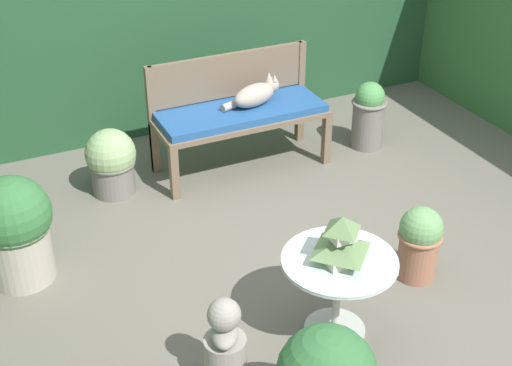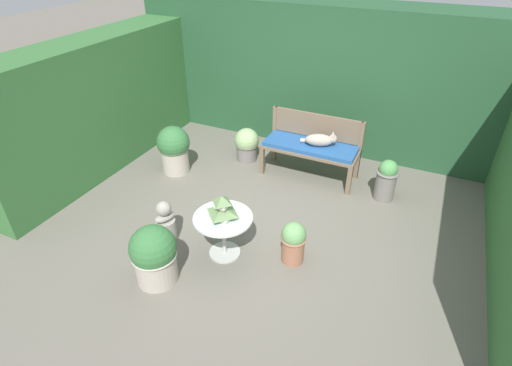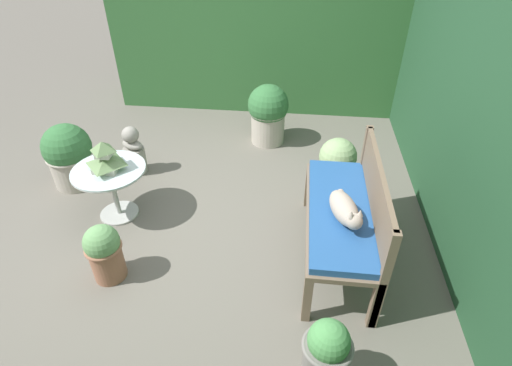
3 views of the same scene
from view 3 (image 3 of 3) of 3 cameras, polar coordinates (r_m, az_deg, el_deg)
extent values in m
plane|color=#666056|center=(3.65, -9.14, -7.04)|extent=(30.00, 30.00, 0.00)
cube|color=#336633|center=(5.64, -0.01, 20.23)|extent=(0.70, 3.71, 1.85)
cube|color=brown|center=(3.81, 7.49, -0.62)|extent=(0.06, 0.06, 0.42)
cube|color=brown|center=(2.87, 7.32, -16.15)|extent=(0.06, 0.06, 0.42)
cube|color=brown|center=(3.85, 14.27, -1.06)|extent=(0.06, 0.06, 0.42)
cube|color=brown|center=(2.93, 16.62, -16.42)|extent=(0.06, 0.06, 0.42)
cube|color=brown|center=(3.18, 11.85, -4.51)|extent=(1.36, 0.52, 0.04)
cube|color=#23518E|center=(3.15, 11.96, -3.83)|extent=(1.30, 0.47, 0.06)
cube|color=brown|center=(3.73, 14.93, 1.79)|extent=(0.06, 0.06, 0.88)
cube|color=brown|center=(2.76, 17.67, -13.48)|extent=(0.06, 0.06, 0.88)
cube|color=brown|center=(3.05, 16.88, -0.95)|extent=(1.30, 0.04, 0.36)
ellipsoid|color=#A89989|center=(2.99, 12.43, -3.54)|extent=(0.42, 0.28, 0.17)
sphere|color=#A89989|center=(2.84, 13.85, -5.35)|extent=(0.12, 0.12, 0.12)
cone|color=#A89989|center=(2.81, 14.67, -4.16)|extent=(0.05, 0.05, 0.05)
cone|color=#A89989|center=(2.78, 13.44, -4.34)|extent=(0.05, 0.05, 0.05)
cylinder|color=#A89989|center=(3.16, 12.54, -2.41)|extent=(0.22, 0.12, 0.06)
cylinder|color=#B7B7B2|center=(4.01, -18.89, -4.08)|extent=(0.35, 0.35, 0.02)
cylinder|color=#B7B7B2|center=(3.86, -19.57, -1.35)|extent=(0.04, 0.04, 0.50)
cylinder|color=silver|center=(3.72, -20.34, 1.78)|extent=(0.64, 0.64, 0.01)
torus|color=#B7B7B2|center=(3.73, -20.31, 1.63)|extent=(0.64, 0.64, 0.02)
cube|color=beige|center=(3.70, -20.45, 2.20)|extent=(0.21, 0.21, 0.05)
pyramid|color=#668451|center=(3.67, -20.67, 3.09)|extent=(0.28, 0.28, 0.08)
cube|color=beige|center=(3.64, -20.89, 3.96)|extent=(0.13, 0.13, 0.05)
pyramid|color=#668451|center=(3.60, -21.12, 4.90)|extent=(0.17, 0.17, 0.09)
cylinder|color=gray|center=(4.48, -16.82, 3.17)|extent=(0.22, 0.22, 0.29)
ellipsoid|color=gray|center=(4.39, -17.25, 5.27)|extent=(0.22, 0.28, 0.10)
sphere|color=gray|center=(4.33, -17.52, 6.58)|extent=(0.17, 0.17, 0.17)
cylinder|color=#9E664C|center=(3.35, -20.46, -10.41)|extent=(0.25, 0.25, 0.32)
torus|color=#9E664C|center=(3.25, -20.99, -8.61)|extent=(0.28, 0.28, 0.03)
sphere|color=#66995B|center=(3.21, -21.22, -7.85)|extent=(0.27, 0.27, 0.27)
cylinder|color=slate|center=(2.62, 9.73, -24.24)|extent=(0.26, 0.26, 0.41)
torus|color=slate|center=(2.46, 10.22, -21.96)|extent=(0.30, 0.30, 0.03)
sphere|color=#4C8E4C|center=(2.41, 10.36, -21.27)|extent=(0.24, 0.24, 0.24)
cylinder|color=slate|center=(4.19, 11.30, 1.44)|extent=(0.32, 0.32, 0.26)
torus|color=slate|center=(4.13, 11.49, 2.80)|extent=(0.35, 0.35, 0.03)
sphere|color=#89A870|center=(4.09, 11.62, 3.72)|extent=(0.38, 0.38, 0.38)
cylinder|color=#ADA393|center=(4.84, 1.70, 8.08)|extent=(0.40, 0.40, 0.40)
torus|color=#ADA393|center=(4.75, 1.74, 10.05)|extent=(0.43, 0.43, 0.03)
sphere|color=#336B38|center=(4.71, 1.76, 11.10)|extent=(0.48, 0.48, 0.48)
cylinder|color=#ADA393|center=(4.51, -24.60, 1.88)|extent=(0.42, 0.42, 0.35)
torus|color=#ADA393|center=(4.43, -25.11, 3.60)|extent=(0.46, 0.46, 0.03)
sphere|color=#336B38|center=(4.39, -25.42, 4.64)|extent=(0.47, 0.47, 0.47)
camera|label=1|loc=(6.15, -44.64, 31.22)|focal=50.00mm
camera|label=2|loc=(4.65, -79.54, 17.54)|focal=28.00mm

